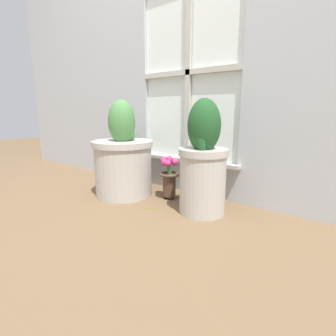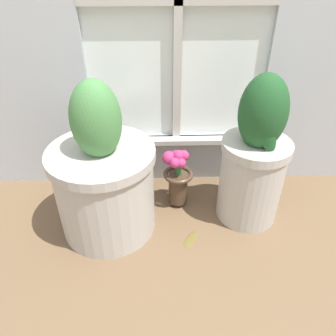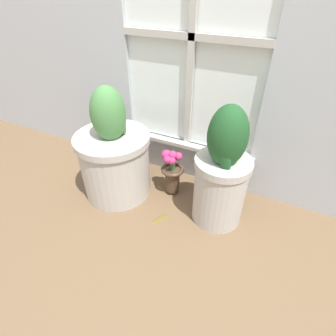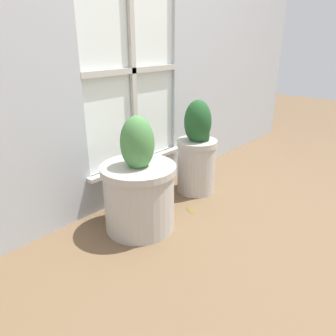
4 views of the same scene
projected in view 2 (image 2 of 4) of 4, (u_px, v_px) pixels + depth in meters
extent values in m
plane|color=brown|center=(182.00, 258.00, 1.31)|extent=(10.00, 10.00, 0.00)
cube|color=#B2B7BC|center=(176.00, 155.00, 1.70)|extent=(0.79, 0.05, 0.26)
cube|color=#BCB7AD|center=(178.00, 0.00, 1.27)|extent=(0.04, 0.02, 1.19)
cube|color=#BCB7AD|center=(178.00, 0.00, 1.27)|extent=(0.79, 0.02, 0.04)
cube|color=#BCB7AD|center=(176.00, 140.00, 1.59)|extent=(0.85, 0.06, 0.02)
cylinder|color=#B7B2A8|center=(106.00, 190.00, 1.36)|extent=(0.40, 0.40, 0.39)
cylinder|color=#B7B2A8|center=(101.00, 155.00, 1.25)|extent=(0.42, 0.42, 0.04)
cylinder|color=#38281E|center=(100.00, 151.00, 1.25)|extent=(0.37, 0.37, 0.01)
ellipsoid|color=#477F42|center=(96.00, 120.00, 1.17)|extent=(0.19, 0.19, 0.30)
ellipsoid|color=#477F42|center=(115.00, 129.00, 1.23)|extent=(0.09, 0.12, 0.19)
cylinder|color=#B7B2A8|center=(251.00, 180.00, 1.42)|extent=(0.27, 0.27, 0.38)
cylinder|color=#B7B2A8|center=(257.00, 146.00, 1.32)|extent=(0.28, 0.28, 0.04)
cylinder|color=#38281E|center=(257.00, 143.00, 1.31)|extent=(0.25, 0.25, 0.01)
ellipsoid|color=#1E4C23|center=(263.00, 112.00, 1.23)|extent=(0.19, 0.19, 0.30)
ellipsoid|color=#1E4C23|center=(268.00, 135.00, 1.21)|extent=(0.12, 0.05, 0.18)
sphere|color=#473323|center=(177.00, 197.00, 1.61)|extent=(0.02, 0.02, 0.02)
sphere|color=#473323|center=(171.00, 204.00, 1.57)|extent=(0.02, 0.02, 0.02)
sphere|color=#473323|center=(183.00, 203.00, 1.57)|extent=(0.02, 0.02, 0.02)
cylinder|color=#473323|center=(177.00, 188.00, 1.53)|extent=(0.09, 0.09, 0.15)
torus|color=#473323|center=(178.00, 174.00, 1.49)|extent=(0.14, 0.14, 0.02)
cylinder|color=#386633|center=(178.00, 167.00, 1.46)|extent=(0.03, 0.03, 0.08)
sphere|color=#B22D66|center=(178.00, 156.00, 1.43)|extent=(0.05, 0.05, 0.05)
sphere|color=#B22D66|center=(184.00, 156.00, 1.46)|extent=(0.05, 0.05, 0.05)
sphere|color=#B22D66|center=(176.00, 155.00, 1.45)|extent=(0.04, 0.04, 0.04)
sphere|color=#B22D66|center=(169.00, 158.00, 1.44)|extent=(0.06, 0.06, 0.06)
sphere|color=#B22D66|center=(175.00, 163.00, 1.41)|extent=(0.05, 0.05, 0.05)
sphere|color=#B22D66|center=(181.00, 163.00, 1.42)|extent=(0.04, 0.04, 0.04)
ellipsoid|color=brown|center=(191.00, 239.00, 1.39)|extent=(0.10, 0.12, 0.01)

